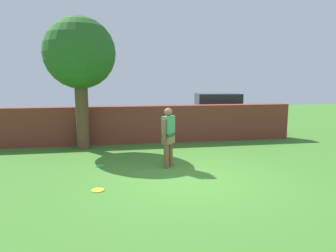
# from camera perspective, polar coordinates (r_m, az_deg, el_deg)

# --- Properties ---
(ground_plane) EXTENTS (40.00, 40.00, 0.00)m
(ground_plane) POSITION_cam_1_polar(r_m,az_deg,el_deg) (7.43, 3.92, -9.94)
(ground_plane) COLOR #3D7528
(brick_wall) EXTENTS (13.33, 0.50, 1.39)m
(brick_wall) POSITION_cam_1_polar(r_m,az_deg,el_deg) (11.57, -8.90, 0.22)
(brick_wall) COLOR brown
(brick_wall) RESTS_ON ground
(tree) EXTENTS (2.37, 2.37, 4.42)m
(tree) POSITION_cam_1_polar(r_m,az_deg,el_deg) (10.86, -16.07, 12.55)
(tree) COLOR brown
(tree) RESTS_ON ground
(person) EXTENTS (0.40, 0.44, 1.62)m
(person) POSITION_cam_1_polar(r_m,az_deg,el_deg) (8.24, 0.06, -1.62)
(person) COLOR brown
(person) RESTS_ON ground
(car) EXTENTS (4.37, 2.29, 1.72)m
(car) POSITION_cam_1_polar(r_m,az_deg,el_deg) (14.76, 9.16, 2.66)
(car) COLOR #A51111
(car) RESTS_ON ground
(frisbee_green) EXTENTS (0.27, 0.27, 0.02)m
(frisbee_green) POSITION_cam_1_polar(r_m,az_deg,el_deg) (8.73, -12.53, -7.23)
(frisbee_green) COLOR green
(frisbee_green) RESTS_ON ground
(frisbee_yellow) EXTENTS (0.27, 0.27, 0.02)m
(frisbee_yellow) POSITION_cam_1_polar(r_m,az_deg,el_deg) (6.90, -12.91, -11.53)
(frisbee_yellow) COLOR yellow
(frisbee_yellow) RESTS_ON ground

